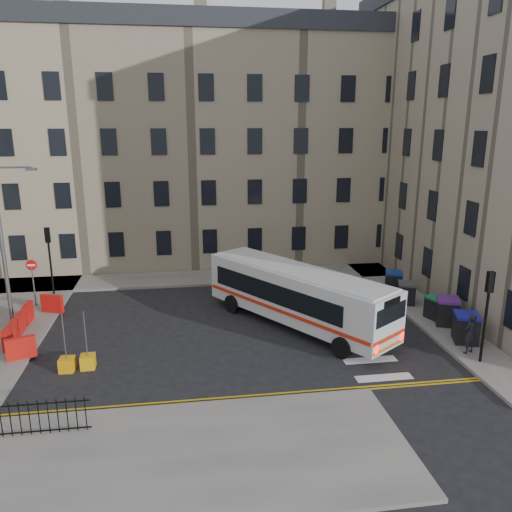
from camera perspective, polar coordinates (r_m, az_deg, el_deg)
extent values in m
plane|color=black|center=(26.13, 1.09, -8.05)|extent=(120.00, 120.00, 0.00)
cube|color=slate|center=(33.93, -11.39, -2.69)|extent=(36.00, 3.20, 0.15)
cube|color=slate|center=(32.23, 15.91, -3.94)|extent=(2.40, 26.00, 0.15)
cube|color=slate|center=(17.34, -18.04, -21.76)|extent=(20.00, 6.00, 0.15)
cube|color=tan|center=(39.38, -13.00, 11.43)|extent=(38.00, 10.50, 16.00)
cube|color=black|center=(39.82, -13.79, 23.86)|extent=(38.30, 10.80, 1.20)
cylinder|color=black|center=(23.70, 24.64, -7.42)|extent=(0.12, 0.12, 3.20)
cube|color=black|center=(23.04, 25.20, -2.69)|extent=(0.28, 0.22, 0.90)
cylinder|color=black|center=(32.39, -22.37, -1.32)|extent=(0.12, 0.12, 3.20)
cube|color=black|center=(31.91, -22.74, 2.22)|extent=(0.28, 0.22, 0.90)
cylinder|color=#595B5E|center=(27.92, -26.98, 0.77)|extent=(0.20, 0.20, 8.00)
cylinder|color=#595B5E|center=(30.78, -24.06, -3.10)|extent=(0.08, 0.08, 2.40)
cube|color=red|center=(30.38, -24.36, -0.41)|extent=(0.60, 0.04, 0.60)
cube|color=red|center=(25.99, -26.40, -8.29)|extent=(0.25, 1.25, 1.00)
cube|color=red|center=(27.31, -25.47, -7.07)|extent=(0.25, 1.25, 1.00)
cube|color=red|center=(28.65, -24.62, -5.96)|extent=(0.25, 1.25, 1.00)
cube|color=red|center=(29.58, -22.27, -5.05)|extent=(1.26, 0.66, 1.00)
cube|color=red|center=(24.58, -25.29, -9.48)|extent=(1.26, 0.66, 1.00)
cube|color=silver|center=(25.70, 4.71, -4.32)|extent=(8.29, 10.47, 2.50)
cube|color=black|center=(25.09, 1.92, -4.27)|extent=(5.04, 7.28, 1.00)
cube|color=black|center=(26.84, 5.75, -3.04)|extent=(5.04, 7.28, 1.00)
cube|color=black|center=(29.42, -3.20, -1.25)|extent=(1.84, 1.30, 1.10)
cube|color=black|center=(22.43, 15.21, -6.41)|extent=(1.84, 1.30, 0.80)
cube|color=red|center=(25.04, 2.71, -6.28)|extent=(6.15, 8.91, 0.18)
cube|color=red|center=(26.79, 6.51, -4.90)|extent=(6.15, 8.91, 0.18)
cube|color=#FF0C0C|center=(22.17, 13.59, -10.36)|extent=(0.21, 0.17, 0.40)
cube|color=#FF0C0C|center=(23.74, 16.31, -8.80)|extent=(0.21, 0.17, 0.40)
cylinder|color=black|center=(27.82, -2.75, -5.48)|extent=(0.80, 0.98, 1.00)
cylinder|color=black|center=(29.39, 0.98, -4.32)|extent=(0.80, 0.98, 1.00)
cylinder|color=black|center=(22.98, 9.77, -10.29)|extent=(0.80, 0.98, 1.00)
cylinder|color=black|center=(24.86, 13.33, -8.47)|extent=(0.80, 0.98, 1.00)
cube|color=black|center=(25.87, 22.84, -7.69)|extent=(1.37, 1.47, 1.25)
cube|color=navy|center=(25.62, 23.00, -6.26)|extent=(1.44, 1.54, 0.13)
cube|color=black|center=(27.64, 20.99, -6.03)|extent=(1.42, 1.51, 1.26)
cube|color=#54207B|center=(27.41, 21.12, -4.68)|extent=(1.50, 1.58, 0.13)
cube|color=black|center=(28.24, 19.97, -5.69)|extent=(1.15, 1.24, 1.07)
cube|color=#1A773D|center=(28.04, 20.07, -4.56)|extent=(1.20, 1.30, 0.11)
cube|color=black|center=(30.00, 16.81, -4.17)|extent=(1.22, 1.31, 1.10)
cube|color=#3D3D3F|center=(29.81, 16.90, -3.06)|extent=(1.28, 1.37, 0.12)
cube|color=black|center=(31.66, 15.43, -2.98)|extent=(1.31, 1.40, 1.17)
cube|color=navy|center=(31.48, 15.51, -1.86)|extent=(1.38, 1.46, 0.12)
imported|color=black|center=(24.56, 23.26, -8.15)|extent=(0.81, 0.70, 1.88)
cube|color=orange|center=(23.11, -20.79, -11.52)|extent=(0.63, 0.63, 0.60)
cube|color=#E49F0D|center=(23.06, -18.65, -11.37)|extent=(0.63, 0.63, 0.60)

